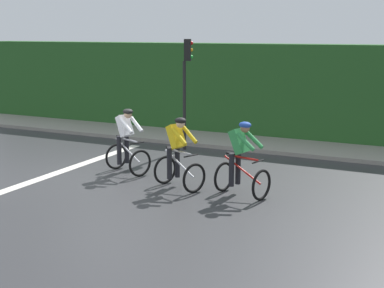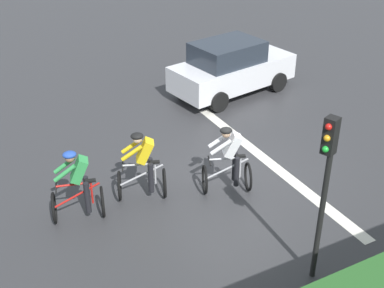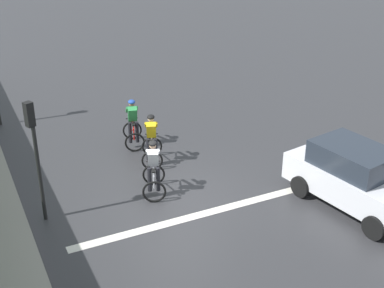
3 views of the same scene
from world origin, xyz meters
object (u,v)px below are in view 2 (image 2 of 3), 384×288
at_px(cyclist_mid, 229,161).
at_px(traffic_light_near_crossing, 325,177).
at_px(cyclist_lead, 78,187).
at_px(cyclist_second, 143,167).
at_px(car_white, 231,68).

height_order(cyclist_mid, traffic_light_near_crossing, traffic_light_near_crossing).
distance_m(cyclist_lead, traffic_light_near_crossing, 5.15).
xyz_separation_m(cyclist_second, traffic_light_near_crossing, (-3.84, -1.71, 1.43)).
bearing_deg(traffic_light_near_crossing, cyclist_lead, 40.59).
xyz_separation_m(cyclist_lead, cyclist_mid, (-0.60, -3.34, 0.00)).
bearing_deg(cyclist_mid, cyclist_second, 69.67).
relative_size(cyclist_second, car_white, 0.38).
relative_size(cyclist_lead, cyclist_mid, 1.00).
height_order(cyclist_lead, car_white, car_white).
height_order(cyclist_lead, cyclist_second, same).
xyz_separation_m(cyclist_mid, car_white, (4.79, -3.02, 0.08)).
relative_size(cyclist_second, cyclist_mid, 1.00).
bearing_deg(cyclist_lead, cyclist_mid, -100.14).
bearing_deg(car_white, traffic_light_near_crossing, 158.50).
relative_size(cyclist_lead, cyclist_second, 1.00).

